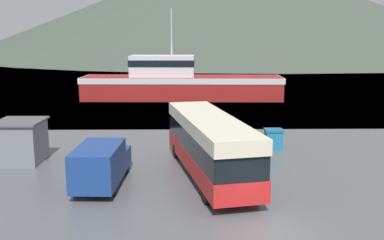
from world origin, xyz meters
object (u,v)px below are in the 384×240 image
storage_bin (273,139)px  dock_kiosk (21,141)px  delivery_van (101,163)px  tour_bus (209,143)px  fishing_boat (179,82)px

storage_bin → dock_kiosk: size_ratio=0.46×
delivery_van → dock_kiosk: dock_kiosk is taller
storage_bin → tour_bus: bearing=-129.7°
dock_kiosk → storage_bin: bearing=10.5°
delivery_van → fishing_boat: (3.56, 32.02, 0.90)m
delivery_van → fishing_boat: bearing=86.0°
tour_bus → fishing_boat: fishing_boat is taller
delivery_van → dock_kiosk: 7.22m
delivery_van → fishing_boat: fishing_boat is taller
tour_bus → storage_bin: tour_bus is taller
tour_bus → storage_bin: size_ratio=8.45×
fishing_boat → dock_kiosk: fishing_boat is taller
fishing_boat → storage_bin: (6.95, -24.65, -1.39)m
fishing_boat → storage_bin: size_ratio=17.92×
storage_bin → delivery_van: bearing=-145.0°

